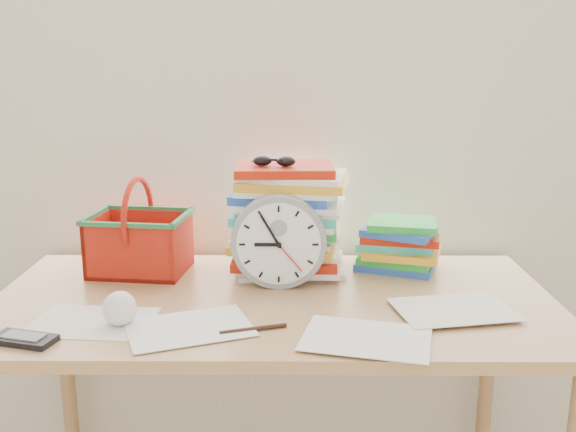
{
  "coord_description": "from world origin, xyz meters",
  "views": [
    {
      "loc": [
        0.04,
        0.09,
        1.33
      ],
      "look_at": [
        0.04,
        1.6,
        0.96
      ],
      "focal_mm": 40.0,
      "sensor_mm": 36.0,
      "label": 1
    }
  ],
  "objects_px": {
    "clock": "(279,241)",
    "calculator": "(24,339)",
    "desk": "(274,325)",
    "basket": "(139,226)",
    "book_stack": "(398,245)",
    "paper_stack": "(289,218)"
  },
  "relations": [
    {
      "from": "desk",
      "to": "calculator",
      "type": "distance_m",
      "value": 0.59
    },
    {
      "from": "basket",
      "to": "calculator",
      "type": "bearing_deg",
      "value": -99.97
    },
    {
      "from": "clock",
      "to": "calculator",
      "type": "bearing_deg",
      "value": -147.01
    },
    {
      "from": "clock",
      "to": "desk",
      "type": "bearing_deg",
      "value": -99.01
    },
    {
      "from": "desk",
      "to": "clock",
      "type": "distance_m",
      "value": 0.21
    },
    {
      "from": "desk",
      "to": "paper_stack",
      "type": "relative_size",
      "value": 4.41
    },
    {
      "from": "paper_stack",
      "to": "basket",
      "type": "xyz_separation_m",
      "value": [
        -0.42,
        -0.02,
        -0.02
      ]
    },
    {
      "from": "basket",
      "to": "clock",
      "type": "bearing_deg",
      "value": -10.12
    },
    {
      "from": "book_stack",
      "to": "desk",
      "type": "bearing_deg",
      "value": -146.7
    },
    {
      "from": "desk",
      "to": "book_stack",
      "type": "bearing_deg",
      "value": 33.3
    },
    {
      "from": "clock",
      "to": "basket",
      "type": "distance_m",
      "value": 0.41
    },
    {
      "from": "paper_stack",
      "to": "calculator",
      "type": "xyz_separation_m",
      "value": [
        -0.56,
        -0.48,
        -0.14
      ]
    },
    {
      "from": "paper_stack",
      "to": "book_stack",
      "type": "bearing_deg",
      "value": 2.47
    },
    {
      "from": "book_stack",
      "to": "calculator",
      "type": "relative_size",
      "value": 1.81
    },
    {
      "from": "book_stack",
      "to": "calculator",
      "type": "height_order",
      "value": "book_stack"
    },
    {
      "from": "book_stack",
      "to": "clock",
      "type": "bearing_deg",
      "value": -156.02
    },
    {
      "from": "desk",
      "to": "book_stack",
      "type": "distance_m",
      "value": 0.44
    },
    {
      "from": "paper_stack",
      "to": "book_stack",
      "type": "height_order",
      "value": "paper_stack"
    },
    {
      "from": "clock",
      "to": "calculator",
      "type": "height_order",
      "value": "clock"
    },
    {
      "from": "book_stack",
      "to": "basket",
      "type": "height_order",
      "value": "basket"
    },
    {
      "from": "desk",
      "to": "paper_stack",
      "type": "height_order",
      "value": "paper_stack"
    },
    {
      "from": "desk",
      "to": "calculator",
      "type": "xyz_separation_m",
      "value": [
        -0.52,
        -0.26,
        0.08
      ]
    }
  ]
}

